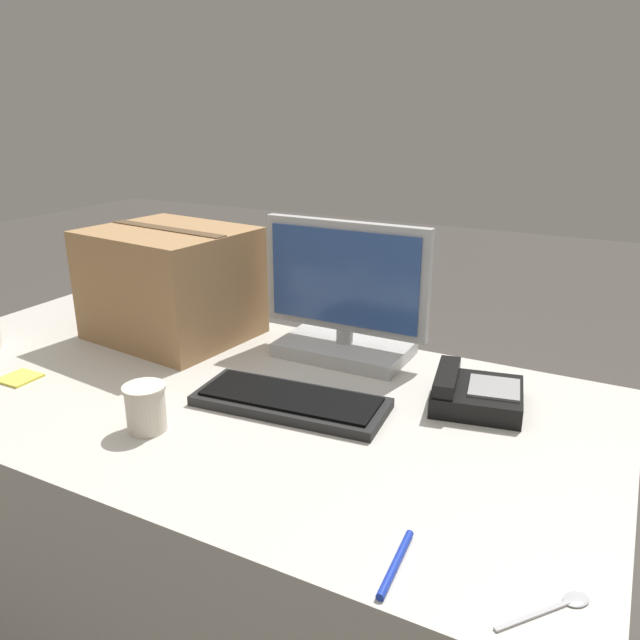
# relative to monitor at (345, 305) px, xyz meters

# --- Properties ---
(ground_plane) EXTENTS (12.00, 12.00, 0.00)m
(ground_plane) POSITION_rel_monitor_xyz_m (-0.19, -0.32, -0.87)
(ground_plane) COLOR #47423D
(office_desk) EXTENTS (1.80, 0.90, 0.73)m
(office_desk) POSITION_rel_monitor_xyz_m (-0.19, -0.32, -0.50)
(office_desk) COLOR beige
(office_desk) RESTS_ON ground_plane
(monitor) EXTENTS (0.45, 0.21, 0.36)m
(monitor) POSITION_rel_monitor_xyz_m (0.00, 0.00, 0.00)
(monitor) COLOR #B7B7B7
(monitor) RESTS_ON office_desk
(keyboard) EXTENTS (0.44, 0.21, 0.03)m
(keyboard) POSITION_rel_monitor_xyz_m (0.02, -0.32, -0.13)
(keyboard) COLOR black
(keyboard) RESTS_ON office_desk
(desk_phone) EXTENTS (0.22, 0.22, 0.08)m
(desk_phone) POSITION_rel_monitor_xyz_m (0.38, -0.13, -0.11)
(desk_phone) COLOR black
(desk_phone) RESTS_ON office_desk
(paper_cup_right) EXTENTS (0.09, 0.09, 0.10)m
(paper_cup_right) POSITION_rel_monitor_xyz_m (-0.18, -0.55, -0.09)
(paper_cup_right) COLOR beige
(paper_cup_right) RESTS_ON office_desk
(spoon) EXTENTS (0.11, 0.13, 0.00)m
(spoon) POSITION_rel_monitor_xyz_m (0.63, -0.66, -0.14)
(spoon) COLOR #B2B2B7
(spoon) RESTS_ON office_desk
(cardboard_box) EXTENTS (0.45, 0.40, 0.31)m
(cardboard_box) POSITION_rel_monitor_xyz_m (-0.50, -0.09, 0.01)
(cardboard_box) COLOR #9E754C
(cardboard_box) RESTS_ON office_desk
(pen_marker) EXTENTS (0.02, 0.15, 0.01)m
(pen_marker) POSITION_rel_monitor_xyz_m (0.41, -0.69, -0.13)
(pen_marker) COLOR #1933B2
(pen_marker) RESTS_ON office_desk
(sticky_note_pad) EXTENTS (0.08, 0.08, 0.01)m
(sticky_note_pad) POSITION_rel_monitor_xyz_m (-0.63, -0.50, -0.14)
(sticky_note_pad) COLOR #E5DB4C
(sticky_note_pad) RESTS_ON office_desk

